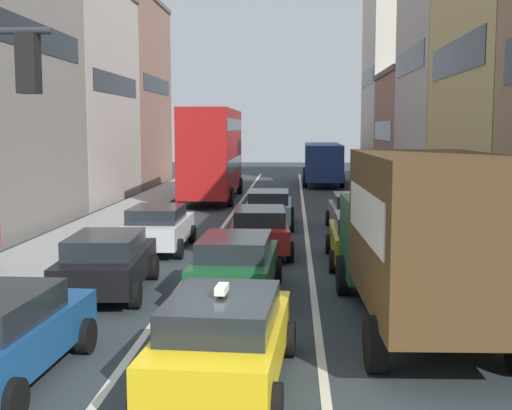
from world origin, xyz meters
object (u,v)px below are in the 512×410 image
removalist_box_truck (420,234)px  sedan_left_lane_third (158,227)px  wagon_left_lane_second (107,262)px  wagon_right_lane_far (355,211)px  bus_mid_queue_primary (213,150)px  sedan_centre_lane_second (236,264)px  coupe_centre_lane_fourth (269,207)px  sedan_right_lane_behind_truck (362,237)px  taxi_centre_lane_front (224,337)px  hatchback_centre_lane_third (260,229)px  bus_far_queue_secondary (322,160)px

removalist_box_truck → sedan_left_lane_third: size_ratio=1.80×
sedan_left_lane_third → wagon_left_lane_second: bearing=178.6°
wagon_right_lane_far → bus_mid_queue_primary: size_ratio=0.41×
sedan_centre_lane_second → wagon_left_lane_second: 3.17m
coupe_centre_lane_fourth → sedan_right_lane_behind_truck: same height
sedan_left_lane_third → coupe_centre_lane_fourth: (3.47, 5.71, 0.00)m
sedan_centre_lane_second → bus_mid_queue_primary: bus_mid_queue_primary is taller
sedan_left_lane_third → sedan_right_lane_behind_truck: same height
wagon_right_lane_far → bus_mid_queue_primary: bus_mid_queue_primary is taller
removalist_box_truck → coupe_centre_lane_fourth: removalist_box_truck is taller
coupe_centre_lane_fourth → taxi_centre_lane_front: bearing=179.5°
sedan_centre_lane_second → hatchback_centre_lane_third: (0.29, 5.58, 0.00)m
hatchback_centre_lane_third → sedan_right_lane_behind_truck: same height
sedan_centre_lane_second → coupe_centre_lane_fourth: (0.38, 11.61, 0.00)m
bus_mid_queue_primary → sedan_right_lane_behind_truck: bearing=-159.8°
sedan_left_lane_third → sedan_right_lane_behind_truck: (6.53, -1.71, 0.00)m
wagon_left_lane_second → hatchback_centre_lane_third: (3.46, 5.50, 0.00)m
sedan_left_lane_third → bus_far_queue_secondary: size_ratio=0.41×
bus_mid_queue_primary → wagon_right_lane_far: bearing=-148.6°
sedan_left_lane_third → coupe_centre_lane_fourth: size_ratio=1.00×
bus_far_queue_secondary → sedan_centre_lane_second: bearing=174.8°
wagon_left_lane_second → sedan_left_lane_third: 5.83m
sedan_centre_lane_second → wagon_right_lane_far: same height
wagon_right_lane_far → bus_mid_queue_primary: 13.26m
taxi_centre_lane_front → hatchback_centre_lane_third: bearing=3.5°
sedan_centre_lane_second → sedan_right_lane_behind_truck: 5.42m
removalist_box_truck → bus_far_queue_secondary: 35.53m
sedan_left_lane_third → wagon_right_lane_far: 8.22m
sedan_centre_lane_second → coupe_centre_lane_fourth: size_ratio=1.01×
taxi_centre_lane_front → sedan_centre_lane_second: size_ratio=1.01×
removalist_box_truck → coupe_centre_lane_fourth: bearing=12.3°
taxi_centre_lane_front → wagon_left_lane_second: size_ratio=1.00×
sedan_centre_lane_second → wagon_right_lane_far: (3.78, 10.43, 0.00)m
taxi_centre_lane_front → sedan_centre_lane_second: taxi_centre_lane_front is taller
wagon_left_lane_second → taxi_centre_lane_front: bearing=-152.9°
removalist_box_truck → bus_mid_queue_primary: bearing=14.7°
bus_far_queue_secondary → removalist_box_truck: bearing=-178.5°
sedan_left_lane_third → wagon_right_lane_far: size_ratio=1.00×
sedan_right_lane_behind_truck → coupe_centre_lane_fourth: bearing=23.1°
sedan_centre_lane_second → sedan_left_lane_third: bearing=29.4°
coupe_centre_lane_fourth → wagon_right_lane_far: (3.40, -1.18, 0.00)m
hatchback_centre_lane_third → coupe_centre_lane_fourth: 6.03m
coupe_centre_lane_fourth → bus_far_queue_secondary: bearing=-8.5°
wagon_left_lane_second → coupe_centre_lane_fourth: same height
coupe_centre_lane_fourth → wagon_right_lane_far: size_ratio=1.00×
sedan_centre_lane_second → hatchback_centre_lane_third: 5.59m
sedan_left_lane_third → sedan_right_lane_behind_truck: size_ratio=1.00×
bus_far_queue_secondary → sedan_left_lane_third: bearing=167.2°
wagon_right_lane_far → taxi_centre_lane_front: bearing=167.2°
removalist_box_truck → bus_mid_queue_primary: (-7.03, 24.17, 0.86)m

